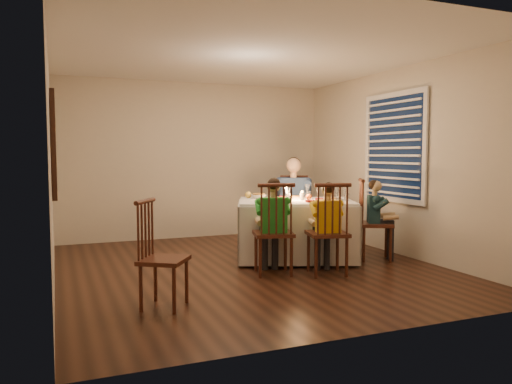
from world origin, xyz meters
name	(u,v)px	position (x,y,z in m)	size (l,w,h in m)	color
ground	(250,268)	(0.00, 0.00, 0.00)	(5.00, 5.00, 0.00)	black
wall_left	(51,164)	(-2.25, 0.00, 1.30)	(0.02, 5.00, 2.60)	beige
wall_right	(400,162)	(2.25, 0.00, 1.30)	(0.02, 5.00, 2.60)	beige
wall_back	(196,160)	(0.00, 2.50, 1.30)	(4.50, 0.02, 2.60)	beige
ceiling	(250,55)	(0.00, 0.00, 2.60)	(5.00, 5.00, 0.00)	white
dining_table	(296,217)	(0.75, 0.23, 0.57)	(1.82, 1.58, 0.76)	silver
chair_adult	(293,248)	(1.08, 0.98, 0.00)	(0.44, 0.42, 1.08)	black
chair_near_left	(273,274)	(0.14, -0.41, 0.00)	(0.44, 0.42, 1.08)	black
chair_near_right	(327,274)	(0.72, -0.65, 0.00)	(0.44, 0.42, 1.08)	black
chair_end	(375,260)	(1.72, -0.19, 0.00)	(0.44, 0.42, 1.08)	black
chair_extra	(165,307)	(-1.31, -1.20, 0.00)	(0.41, 0.39, 1.00)	black
adult	(293,248)	(1.08, 0.98, 0.00)	(0.52, 0.48, 1.36)	navy
child_green	(273,274)	(0.14, -0.41, 0.00)	(0.39, 0.36, 1.13)	green
child_yellow	(327,274)	(0.72, -0.65, 0.00)	(0.36, 0.33, 1.08)	yellow
child_teal	(375,260)	(1.72, -0.19, 0.00)	(0.35, 0.32, 1.06)	#17333A
setting_adult	(295,198)	(0.88, 0.50, 0.80)	(0.26, 0.26, 0.02)	silver
setting_green	(275,202)	(0.36, 0.06, 0.80)	(0.26, 0.26, 0.02)	silver
setting_yellow	(324,201)	(0.96, -0.16, 0.80)	(0.26, 0.26, 0.02)	silver
setting_teal	(333,199)	(1.20, 0.05, 0.80)	(0.26, 0.26, 0.02)	silver
candle_left	(288,196)	(0.65, 0.27, 0.84)	(0.06, 0.06, 0.10)	silver
candle_right	(302,196)	(0.83, 0.20, 0.84)	(0.06, 0.06, 0.10)	silver
squash	(248,195)	(0.28, 0.76, 0.84)	(0.09, 0.09, 0.09)	yellow
orange_fruit	(309,197)	(0.93, 0.22, 0.83)	(0.08, 0.08, 0.08)	#E55D13
serving_bowl	(259,196)	(0.40, 0.69, 0.82)	(0.21, 0.21, 0.05)	silver
wall_mirror	(54,146)	(-2.22, 0.30, 1.50)	(0.06, 0.95, 1.15)	black
window_blinds	(393,147)	(2.21, 0.10, 1.50)	(0.07, 1.34, 1.54)	#0D1A34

